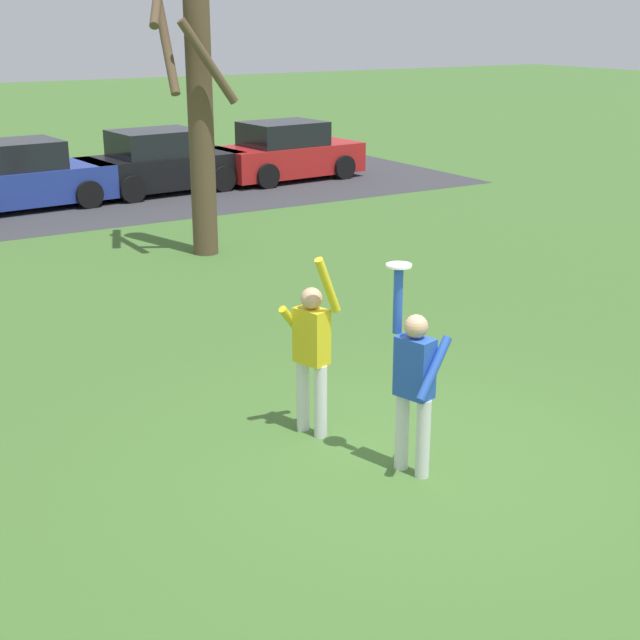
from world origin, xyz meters
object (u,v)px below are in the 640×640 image
Objects in this scene: bare_tree_tall at (197,89)px; person_catcher at (414,381)px; person_defender at (312,348)px; parked_car_black at (160,164)px; frisbee_disc at (399,265)px; parked_car_blue at (19,178)px; parked_car_red at (287,153)px.

person_catcher is at bearing -102.24° from bare_tree_tall.
person_defender reaches higher than parked_car_black.
person_catcher is 8.46× the size of frisbee_disc.
person_defender is at bearing -96.44° from parked_car_blue.
parked_car_black is (4.19, 14.44, -0.25)m from person_defender.
person_catcher is at bearing -119.89° from parked_car_red.
parked_car_black is (3.82, 15.74, -0.25)m from person_catcher.
person_defender is 0.48× the size of parked_car_red.
parked_car_blue is at bearing 89.12° from frisbee_disc.
parked_car_blue and parked_car_black have the same top height.
parked_car_blue is at bearing 106.30° from bare_tree_tall.
parked_car_black is at bearing -29.63° from person_catcher.
person_catcher is at bearing -0.00° from person_defender.
frisbee_disc reaches higher than parked_car_blue.
person_catcher reaches higher than parked_car_blue.
bare_tree_tall reaches higher than frisbee_disc.
person_defender is 15.04m from parked_car_black.
person_catcher is 0.35× the size of bare_tree_tall.
parked_car_red is at bearing 49.56° from bare_tree_tall.
parked_car_red is (7.92, 14.42, -0.25)m from person_defender.
parked_car_blue is (0.54, 14.15, -0.25)m from person_defender.
parked_car_blue is at bearing 177.86° from parked_car_red.
person_catcher is at bearing -94.87° from parked_car_blue.
parked_car_black is at bearing 175.44° from parked_car_red.
parked_car_blue is at bearing -179.68° from parked_car_black.
person_catcher is 1.02× the size of person_defender.
frisbee_disc is at bearing -0.00° from person_catcher.
frisbee_disc is at bearing -120.38° from parked_car_red.
person_catcher reaches higher than parked_car_black.
person_defender is 1.58m from frisbee_disc.
parked_car_red is at bearing -4.56° from parked_car_black.
person_catcher is 9.65m from bare_tree_tall.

